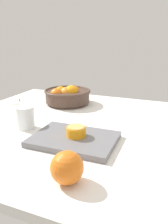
# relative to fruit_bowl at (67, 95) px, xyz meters

# --- Properties ---
(ground_plane) EXTENTS (1.12, 0.99, 0.03)m
(ground_plane) POSITION_rel_fruit_bowl_xyz_m (0.18, -0.26, -0.06)
(ground_plane) COLOR white
(fruit_bowl) EXTENTS (0.25, 0.25, 0.10)m
(fruit_bowl) POSITION_rel_fruit_bowl_xyz_m (0.00, 0.00, 0.00)
(fruit_bowl) COLOR #473328
(fruit_bowl) RESTS_ON ground_plane
(juice_glass) EXTENTS (0.07, 0.07, 0.09)m
(juice_glass) POSITION_rel_fruit_bowl_xyz_m (0.00, -0.38, -0.01)
(juice_glass) COLOR white
(juice_glass) RESTS_ON ground_plane
(cutting_board) EXTENTS (0.29, 0.21, 0.02)m
(cutting_board) POSITION_rel_fruit_bowl_xyz_m (0.23, -0.42, -0.04)
(cutting_board) COLOR slate
(cutting_board) RESTS_ON ground_plane
(orange_half_0) EXTENTS (0.07, 0.07, 0.04)m
(orange_half_0) POSITION_rel_fruit_bowl_xyz_m (0.24, -0.41, -0.01)
(orange_half_0) COLOR orange
(orange_half_0) RESTS_ON cutting_board
(loose_orange_3) EXTENTS (0.08, 0.08, 0.08)m
(loose_orange_3) POSITION_rel_fruit_bowl_xyz_m (0.31, -0.63, -0.00)
(loose_orange_3) COLOR orange
(loose_orange_3) RESTS_ON ground_plane
(herb_sprig_0) EXTENTS (0.05, 0.03, 0.01)m
(herb_sprig_0) POSITION_rel_fruit_bowl_xyz_m (-0.25, -0.12, -0.04)
(herb_sprig_0) COLOR #507D34
(herb_sprig_0) RESTS_ON ground_plane
(herb_sprig_1) EXTENTS (0.04, 0.06, 0.01)m
(herb_sprig_1) POSITION_rel_fruit_bowl_xyz_m (-0.29, -0.04, -0.04)
(herb_sprig_1) COLOR #348331
(herb_sprig_1) RESTS_ON ground_plane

